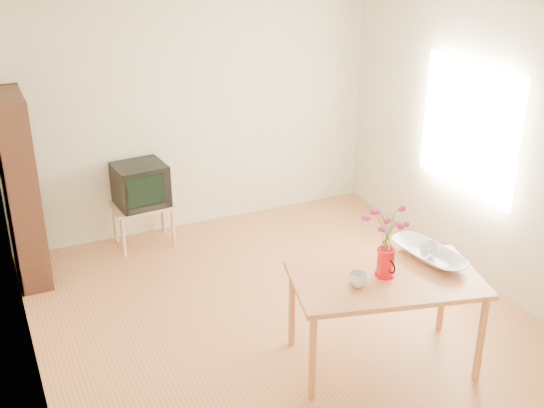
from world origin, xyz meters
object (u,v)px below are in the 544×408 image
pitcher (385,264)px  bowl (431,233)px  mug (358,280)px  table (386,287)px  television (140,184)px

pitcher → bowl: bowl is taller
mug → bowl: (0.72, 0.13, 0.16)m
table → pitcher: bearing=107.6°
mug → bowl: 0.75m
table → bowl: size_ratio=3.40×
television → table: bearing=-72.4°
table → mug: mug is taller
mug → television: (-0.88, 2.76, -0.12)m
bowl → television: bowl is taller
pitcher → mug: size_ratio=1.63×
pitcher → television: 2.95m
bowl → television: bearing=121.4°
table → mug: 0.29m
table → pitcher: size_ratio=6.92×
table → bowl: bearing=27.9°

